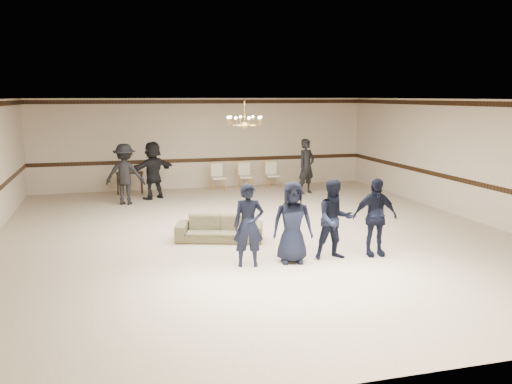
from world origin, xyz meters
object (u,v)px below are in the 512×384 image
chandelier (245,112)px  banquet_chair_left (218,177)px  banquet_chair_right (272,175)px  boy_a (249,225)px  console_table (130,183)px  boy_c (335,220)px  banquet_chair_mid (246,176)px  adult_right (306,166)px  adult_left (125,174)px  boy_d (375,217)px  boy_b (293,222)px  adult_mid (153,170)px  settee (220,228)px

chandelier → banquet_chair_left: chandelier is taller
banquet_chair_left → banquet_chair_right: bearing=-4.7°
boy_a → console_table: 8.95m
boy_c → banquet_chair_mid: boy_c is taller
boy_a → adult_right: size_ratio=0.87×
boy_c → chandelier: bearing=109.8°
chandelier → adult_left: (-2.86, 3.55, -1.95)m
boy_d → banquet_chair_left: 8.69m
adult_right → boy_b: bearing=-137.6°
banquet_chair_right → adult_mid: bearing=-165.1°
adult_mid → chandelier: bearing=84.3°
boy_c → banquet_chair_left: 8.57m
adult_right → banquet_chair_left: 3.12m
settee → adult_mid: bearing=117.9°
chandelier → boy_b: size_ratio=0.58×
console_table → adult_right: bearing=-17.0°
adult_left → banquet_chair_left: adult_left is taller
boy_d → banquet_chair_mid: (-0.58, 8.54, -0.34)m
adult_mid → banquet_chair_right: (4.30, 0.90, -0.46)m
banquet_chair_mid → console_table: bearing=-179.4°
adult_left → adult_mid: size_ratio=1.00×
boy_b → adult_left: bearing=124.2°
boy_b → banquet_chair_mid: 8.63m
boy_a → banquet_chair_left: boy_a is taller
chandelier → settee: size_ratio=0.48×
banquet_chair_right → adult_right: bearing=-55.3°
settee → boy_d: bearing=-17.1°
chandelier → adult_left: chandelier is taller
banquet_chair_left → banquet_chair_right: size_ratio=1.00×
boy_d → console_table: boy_d is taller
chandelier → console_table: bearing=116.5°
adult_left → adult_mid: same height
boy_b → settee: (-1.07, 2.00, -0.53)m
boy_b → adult_mid: 7.91m
boy_b → settee: 2.32m
chandelier → banquet_chair_left: size_ratio=1.00×
boy_c → adult_right: size_ratio=0.87×
adult_mid → console_table: adult_mid is taller
boy_c → settee: bearing=137.7°
banquet_chair_left → console_table: banquet_chair_left is taller
boy_b → boy_c: size_ratio=1.00×
boy_b → banquet_chair_mid: boy_b is taller
adult_mid → banquet_chair_mid: bearing=164.9°
banquet_chair_left → banquet_chair_mid: bearing=-4.7°
adult_left → banquet_chair_right: adult_left is taller
boy_c → settee: (-1.97, 2.00, -0.53)m
chandelier → adult_mid: size_ratio=0.51×
boy_a → banquet_chair_left: size_ratio=1.73×
boy_a → boy_b: size_ratio=1.00×
boy_b → adult_mid: size_ratio=0.87×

